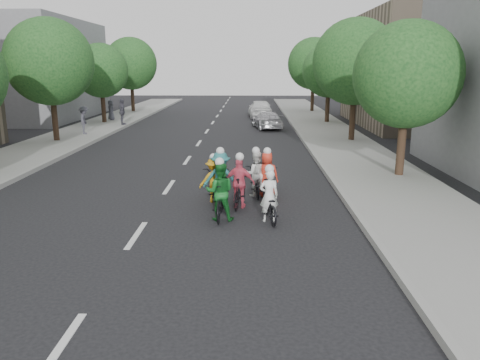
{
  "coord_description": "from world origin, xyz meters",
  "views": [
    {
      "loc": [
        2.96,
        -11.42,
        4.28
      ],
      "look_at": [
        2.66,
        2.03,
        1.0
      ],
      "focal_mm": 35.0,
      "sensor_mm": 36.0,
      "label": 1
    }
  ],
  "objects_px": {
    "follow_car_trail": "(260,109)",
    "cyclist_3": "(267,179)",
    "follow_car_lead": "(267,120)",
    "cyclist_6": "(256,178)",
    "spectator_0": "(84,120)",
    "cyclist_0": "(269,202)",
    "cyclist_2": "(220,196)",
    "cyclist_5": "(221,182)",
    "spectator_2": "(111,110)",
    "spectator_1": "(122,112)",
    "cyclist_1": "(240,187)",
    "cyclist_4": "(214,184)"
  },
  "relations": [
    {
      "from": "cyclist_6",
      "to": "spectator_0",
      "type": "height_order",
      "value": "spectator_0"
    },
    {
      "from": "cyclist_2",
      "to": "cyclist_5",
      "type": "xyz_separation_m",
      "value": [
        -0.08,
        1.57,
        0.03
      ]
    },
    {
      "from": "cyclist_4",
      "to": "cyclist_5",
      "type": "distance_m",
      "value": 0.38
    },
    {
      "from": "cyclist_3",
      "to": "cyclist_4",
      "type": "distance_m",
      "value": 1.85
    },
    {
      "from": "cyclist_4",
      "to": "cyclist_3",
      "type": "bearing_deg",
      "value": -170.25
    },
    {
      "from": "cyclist_2",
      "to": "cyclist_5",
      "type": "bearing_deg",
      "value": -85.86
    },
    {
      "from": "cyclist_2",
      "to": "cyclist_6",
      "type": "relative_size",
      "value": 1.0
    },
    {
      "from": "spectator_2",
      "to": "follow_car_trail",
      "type": "bearing_deg",
      "value": -89.37
    },
    {
      "from": "cyclist_4",
      "to": "spectator_1",
      "type": "relative_size",
      "value": 1.04
    },
    {
      "from": "spectator_1",
      "to": "spectator_2",
      "type": "distance_m",
      "value": 3.68
    },
    {
      "from": "follow_car_lead",
      "to": "spectator_1",
      "type": "relative_size",
      "value": 2.17
    },
    {
      "from": "cyclist_1",
      "to": "cyclist_3",
      "type": "xyz_separation_m",
      "value": [
        0.88,
        1.3,
        -0.05
      ]
    },
    {
      "from": "cyclist_3",
      "to": "follow_car_lead",
      "type": "xyz_separation_m",
      "value": [
        0.59,
        17.69,
        0.01
      ]
    },
    {
      "from": "cyclist_2",
      "to": "spectator_0",
      "type": "bearing_deg",
      "value": -58.26
    },
    {
      "from": "cyclist_0",
      "to": "cyclist_2",
      "type": "height_order",
      "value": "cyclist_2"
    },
    {
      "from": "cyclist_1",
      "to": "spectator_0",
      "type": "height_order",
      "value": "spectator_0"
    },
    {
      "from": "cyclist_2",
      "to": "cyclist_4",
      "type": "bearing_deg",
      "value": -79.07
    },
    {
      "from": "follow_car_trail",
      "to": "cyclist_1",
      "type": "bearing_deg",
      "value": 83.96
    },
    {
      "from": "cyclist_0",
      "to": "cyclist_4",
      "type": "bearing_deg",
      "value": -58.33
    },
    {
      "from": "cyclist_4",
      "to": "cyclist_6",
      "type": "distance_m",
      "value": 1.54
    },
    {
      "from": "spectator_1",
      "to": "cyclist_4",
      "type": "bearing_deg",
      "value": 179.13
    },
    {
      "from": "spectator_1",
      "to": "cyclist_6",
      "type": "bearing_deg",
      "value": -176.61
    },
    {
      "from": "cyclist_5",
      "to": "spectator_1",
      "type": "bearing_deg",
      "value": -70.51
    },
    {
      "from": "follow_car_trail",
      "to": "spectator_1",
      "type": "distance_m",
      "value": 11.98
    },
    {
      "from": "cyclist_1",
      "to": "follow_car_lead",
      "type": "distance_m",
      "value": 19.05
    },
    {
      "from": "spectator_2",
      "to": "cyclist_3",
      "type": "bearing_deg",
      "value": -166.62
    },
    {
      "from": "cyclist_0",
      "to": "cyclist_5",
      "type": "relative_size",
      "value": 0.96
    },
    {
      "from": "cyclist_5",
      "to": "spectator_2",
      "type": "distance_m",
      "value": 24.67
    },
    {
      "from": "follow_car_lead",
      "to": "cyclist_3",
      "type": "bearing_deg",
      "value": 78.54
    },
    {
      "from": "cyclist_3",
      "to": "spectator_0",
      "type": "xyz_separation_m",
      "value": [
        -10.95,
        13.68,
        0.43
      ]
    },
    {
      "from": "cyclist_5",
      "to": "cyclist_3",
      "type": "bearing_deg",
      "value": -152.29
    },
    {
      "from": "follow_car_trail",
      "to": "cyclist_3",
      "type": "bearing_deg",
      "value": 85.87
    },
    {
      "from": "cyclist_0",
      "to": "spectator_1",
      "type": "bearing_deg",
      "value": -74.94
    },
    {
      "from": "spectator_1",
      "to": "cyclist_0",
      "type": "bearing_deg",
      "value": -178.84
    },
    {
      "from": "follow_car_lead",
      "to": "spectator_2",
      "type": "xyz_separation_m",
      "value": [
        -12.18,
        3.89,
        0.34
      ]
    },
    {
      "from": "cyclist_3",
      "to": "cyclist_4",
      "type": "height_order",
      "value": "cyclist_3"
    },
    {
      "from": "cyclist_5",
      "to": "cyclist_6",
      "type": "height_order",
      "value": "cyclist_5"
    },
    {
      "from": "cyclist_5",
      "to": "follow_car_trail",
      "type": "distance_m",
      "value": 25.84
    },
    {
      "from": "cyclist_2",
      "to": "cyclist_6",
      "type": "bearing_deg",
      "value": -110.83
    },
    {
      "from": "follow_car_lead",
      "to": "follow_car_trail",
      "type": "xyz_separation_m",
      "value": [
        -0.35,
        7.17,
        0.18
      ]
    },
    {
      "from": "cyclist_3",
      "to": "spectator_1",
      "type": "distance_m",
      "value": 20.83
    },
    {
      "from": "spectator_2",
      "to": "cyclist_2",
      "type": "bearing_deg",
      "value": -171.95
    },
    {
      "from": "spectator_1",
      "to": "spectator_2",
      "type": "bearing_deg",
      "value": 4.97
    },
    {
      "from": "cyclist_3",
      "to": "cyclist_5",
      "type": "distance_m",
      "value": 1.76
    },
    {
      "from": "follow_car_trail",
      "to": "spectator_0",
      "type": "relative_size",
      "value": 2.62
    },
    {
      "from": "cyclist_0",
      "to": "cyclist_3",
      "type": "height_order",
      "value": "cyclist_3"
    },
    {
      "from": "spectator_1",
      "to": "cyclist_2",
      "type": "bearing_deg",
      "value": 178.03
    },
    {
      "from": "cyclist_1",
      "to": "cyclist_6",
      "type": "xyz_separation_m",
      "value": [
        0.51,
        1.37,
        -0.04
      ]
    },
    {
      "from": "cyclist_6",
      "to": "spectator_0",
      "type": "relative_size",
      "value": 1.05
    },
    {
      "from": "cyclist_2",
      "to": "cyclist_6",
      "type": "distance_m",
      "value": 2.77
    }
  ]
}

